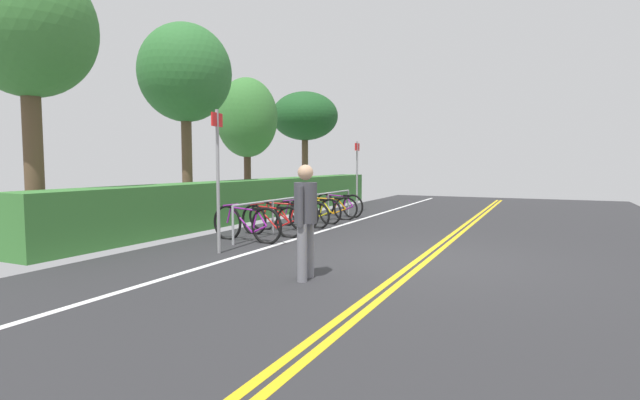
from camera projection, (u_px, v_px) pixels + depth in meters
name	position (u px, v px, depth m)	size (l,w,h in m)	color
ground_plane	(424.00, 261.00, 7.98)	(31.98, 10.16, 0.05)	#2B2B2D
centre_line_yellow_inner	(429.00, 259.00, 7.94)	(28.78, 0.10, 0.00)	gold
centre_line_yellow_outer	(419.00, 259.00, 8.01)	(28.78, 0.10, 0.00)	gold
bike_lane_stripe_white	(272.00, 246.00, 9.25)	(28.78, 0.12, 0.00)	white
bike_rack	(304.00, 203.00, 12.08)	(6.12, 0.05, 0.80)	#9EA0A5
bicycle_0	(246.00, 224.00, 9.78)	(0.46, 1.81, 0.79)	black
bicycle_1	(271.00, 220.00, 10.55)	(0.46, 1.71, 0.74)	black
bicycle_2	(284.00, 216.00, 11.46)	(0.65, 1.66, 0.75)	black
bicycle_3	(302.00, 214.00, 12.05)	(0.46, 1.68, 0.70)	black
bicycle_4	(315.00, 210.00, 12.87)	(0.46, 1.69, 0.73)	black
bicycle_5	(328.00, 208.00, 13.59)	(0.64, 1.67, 0.72)	black
bicycle_6	(339.00, 205.00, 14.45)	(0.49, 1.73, 0.74)	black
pedestrian	(306.00, 214.00, 6.52)	(0.49, 0.32, 1.60)	slate
sign_post_near	(218.00, 169.00, 8.40)	(0.36, 0.09, 2.56)	gray
sign_post_far	(357.00, 170.00, 15.55)	(0.36, 0.06, 2.34)	gray
hedge_backdrop	(260.00, 198.00, 14.40)	(15.07, 0.95, 1.13)	#387533
tree_near_left	(28.00, 30.00, 9.08)	(2.53, 2.53, 5.58)	brown
tree_mid	(185.00, 74.00, 12.83)	(2.50, 2.50, 5.39)	brown
tree_far_right	(247.00, 118.00, 16.48)	(2.13, 2.13, 4.59)	#473323
tree_extra	(305.00, 117.00, 20.06)	(2.81, 2.81, 4.65)	brown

